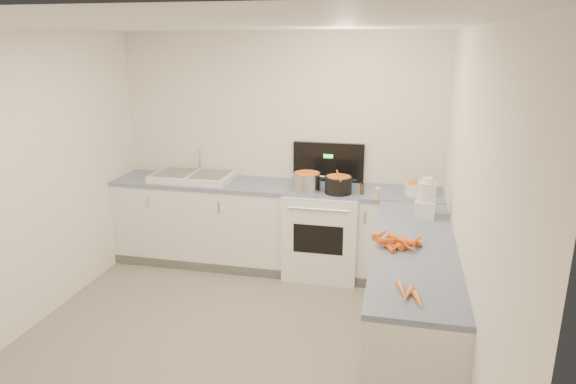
% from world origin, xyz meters
% --- Properties ---
extents(floor, '(3.50, 4.00, 0.00)m').
position_xyz_m(floor, '(0.00, 0.00, 0.00)').
color(floor, gray).
rests_on(floor, ground).
extents(ceiling, '(3.50, 4.00, 0.00)m').
position_xyz_m(ceiling, '(0.00, 0.00, 2.50)').
color(ceiling, white).
rests_on(ceiling, ground).
extents(wall_back, '(3.50, 0.00, 2.50)m').
position_xyz_m(wall_back, '(0.00, 2.00, 1.25)').
color(wall_back, white).
rests_on(wall_back, ground).
extents(wall_front, '(3.50, 0.00, 2.50)m').
position_xyz_m(wall_front, '(0.00, -2.00, 1.25)').
color(wall_front, white).
rests_on(wall_front, ground).
extents(wall_left, '(0.00, 4.00, 2.50)m').
position_xyz_m(wall_left, '(-1.75, 0.00, 1.25)').
color(wall_left, white).
rests_on(wall_left, ground).
extents(wall_right, '(0.00, 4.00, 2.50)m').
position_xyz_m(wall_right, '(1.75, 0.00, 1.25)').
color(wall_right, white).
rests_on(wall_right, ground).
extents(counter_back, '(3.50, 0.62, 0.94)m').
position_xyz_m(counter_back, '(0.00, 1.70, 0.47)').
color(counter_back, white).
rests_on(counter_back, ground).
extents(counter_right, '(0.62, 2.20, 0.94)m').
position_xyz_m(counter_right, '(1.45, 0.30, 0.47)').
color(counter_right, white).
rests_on(counter_right, ground).
extents(stove, '(0.76, 0.65, 1.36)m').
position_xyz_m(stove, '(0.55, 1.69, 0.47)').
color(stove, white).
rests_on(stove, ground).
extents(sink, '(0.86, 0.52, 0.31)m').
position_xyz_m(sink, '(-0.90, 1.70, 0.98)').
color(sink, white).
rests_on(sink, counter_back).
extents(steel_pot, '(0.34, 0.34, 0.21)m').
position_xyz_m(steel_pot, '(0.40, 1.55, 1.02)').
color(steel_pot, silver).
rests_on(steel_pot, stove).
extents(black_pot, '(0.31, 0.31, 0.19)m').
position_xyz_m(black_pot, '(0.72, 1.53, 1.02)').
color(black_pot, black).
rests_on(black_pot, stove).
extents(wooden_spoon, '(0.11, 0.40, 0.02)m').
position_xyz_m(wooden_spoon, '(0.72, 1.53, 1.12)').
color(wooden_spoon, '#AD7A47').
rests_on(wooden_spoon, black_pot).
extents(mixing_bowl, '(0.27, 0.27, 0.12)m').
position_xyz_m(mixing_bowl, '(1.49, 1.66, 1.00)').
color(mixing_bowl, white).
rests_on(mixing_bowl, counter_back).
extents(extract_bottle, '(0.04, 0.04, 0.10)m').
position_xyz_m(extract_bottle, '(0.95, 1.54, 0.99)').
color(extract_bottle, '#593319').
rests_on(extract_bottle, counter_back).
extents(spice_jar, '(0.05, 0.05, 0.09)m').
position_xyz_m(spice_jar, '(1.11, 1.47, 0.98)').
color(spice_jar, '#E5B266').
rests_on(spice_jar, counter_back).
extents(food_processor, '(0.19, 0.22, 0.35)m').
position_xyz_m(food_processor, '(1.54, 0.99, 1.09)').
color(food_processor, white).
rests_on(food_processor, counter_right).
extents(carrot_pile, '(0.39, 0.39, 0.09)m').
position_xyz_m(carrot_pile, '(1.33, 0.25, 0.98)').
color(carrot_pile, orange).
rests_on(carrot_pile, counter_right).
extents(peeled_carrots, '(0.17, 0.30, 0.04)m').
position_xyz_m(peeled_carrots, '(1.40, -0.53, 0.96)').
color(peeled_carrots, orange).
rests_on(peeled_carrots, counter_right).
extents(peelings, '(0.24, 0.19, 0.01)m').
position_xyz_m(peelings, '(-1.10, 1.68, 1.02)').
color(peelings, tan).
rests_on(peelings, sink).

